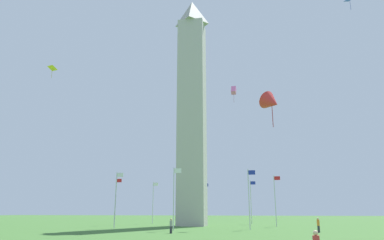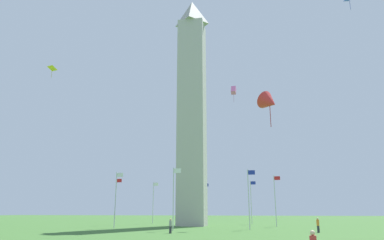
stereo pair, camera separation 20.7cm
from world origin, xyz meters
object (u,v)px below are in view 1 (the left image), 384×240
at_px(obelisk_monument, 192,104).
at_px(flagpole_s, 116,199).
at_px(kite_yellow_diamond, 52,68).
at_px(flagpole_ne, 251,200).
at_px(flagpole_n, 275,198).
at_px(flagpole_se, 153,201).
at_px(flagpole_sw, 116,197).
at_px(flagpole_nw, 249,196).
at_px(person_gray_shirt, 171,226).
at_px(kite_pink_box, 234,90).
at_px(person_orange_shirt, 318,225).
at_px(flagpole_e, 204,201).
at_px(kite_blue_diamond, 350,0).
at_px(flagpole_w, 174,195).
at_px(kite_red_delta, 272,102).

bearing_deg(obelisk_monument, flagpole_s, 180.00).
bearing_deg(kite_yellow_diamond, flagpole_ne, 44.59).
distance_m(flagpole_n, flagpole_se, 26.66).
bearing_deg(flagpole_se, flagpole_sw, -90.00).
bearing_deg(flagpole_se, obelisk_monument, -45.16).
bearing_deg(obelisk_monument, flagpole_nw, -44.84).
bearing_deg(person_gray_shirt, kite_pink_box, -4.84).
xyz_separation_m(flagpole_s, flagpole_nw, (24.63, -10.20, 0.00)).
relative_size(flagpole_s, person_gray_shirt, 4.99).
xyz_separation_m(obelisk_monument, person_orange_shirt, (18.60, -15.80, -21.31)).
distance_m(flagpole_s, flagpole_nw, 26.66).
relative_size(flagpole_e, person_orange_shirt, 4.77).
relative_size(flagpole_se, kite_blue_diamond, 4.56).
bearing_deg(flagpole_s, person_gray_shirt, -52.95).
xyz_separation_m(obelisk_monument, person_gray_shirt, (1.14, -20.55, -21.35)).
relative_size(obelisk_monument, person_orange_shirt, 24.95).
xyz_separation_m(flagpole_e, flagpole_w, (-0.00, -28.85, 0.00)).
height_order(flagpole_n, kite_yellow_diamond, kite_yellow_diamond).
relative_size(obelisk_monument, person_gray_shirt, 26.11).
relative_size(obelisk_monument, flagpole_sw, 5.23).
xyz_separation_m(kite_red_delta, kite_yellow_diamond, (-30.70, 22.96, 14.21)).
xyz_separation_m(flagpole_se, person_gray_shirt, (11.29, -30.75, -3.79)).
bearing_deg(flagpole_sw, kite_blue_diamond, -11.36).
distance_m(obelisk_monument, kite_red_delta, 44.66).
bearing_deg(flagpole_nw, flagpole_s, 157.50).
distance_m(person_gray_shirt, kite_yellow_diamond, 29.92).
xyz_separation_m(flagpole_sw, flagpole_w, (10.20, -4.23, 0.00)).
relative_size(obelisk_monument, flagpole_n, 5.23).
height_order(flagpole_n, person_orange_shirt, flagpole_n).
distance_m(flagpole_sw, kite_blue_diamond, 44.32).
height_order(obelisk_monument, kite_yellow_diamond, obelisk_monument).
distance_m(flagpole_se, flagpole_nw, 28.85).
relative_size(flagpole_ne, person_gray_shirt, 4.99).
bearing_deg(flagpole_w, person_gray_shirt, -79.93).
distance_m(flagpole_n, flagpole_w, 20.40).
xyz_separation_m(obelisk_monument, flagpole_n, (14.48, 0.00, -17.55)).
xyz_separation_m(obelisk_monument, flagpole_nw, (10.26, -10.20, -17.55)).
bearing_deg(flagpole_w, flagpole_s, 135.00).
distance_m(flagpole_e, kite_pink_box, 27.83).
relative_size(flagpole_n, person_gray_shirt, 4.99).
height_order(obelisk_monument, kite_blue_diamond, obelisk_monument).
bearing_deg(person_orange_shirt, person_gray_shirt, 82.64).
xyz_separation_m(flagpole_n, flagpole_e, (-14.43, 14.43, 0.00)).
xyz_separation_m(flagpole_n, person_gray_shirt, (-13.34, -20.55, -3.79)).
relative_size(person_orange_shirt, kite_blue_diamond, 0.96).
distance_m(flagpole_ne, flagpole_e, 11.04).
relative_size(flagpole_ne, flagpole_sw, 1.00).
relative_size(flagpole_w, flagpole_nw, 1.00).
distance_m(obelisk_monument, flagpole_se, 22.70).
height_order(flagpole_ne, flagpole_e, same).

